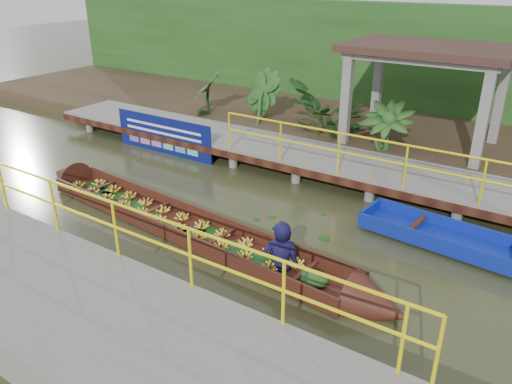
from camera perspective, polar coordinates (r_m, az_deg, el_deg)
The scene contains 10 objects.
ground at distance 11.45m, azimuth -6.48°, elevation -2.22°, with size 80.00×80.00×0.00m, color #2D3118.
land_strip at distance 17.37m, azimuth 9.52°, elevation 7.70°, with size 30.00×8.00×0.45m, color #312418.
far_dock at distance 13.83m, azimuth 2.57°, elevation 4.81°, with size 16.00×2.06×1.66m.
near_dock at distance 8.24m, azimuth -20.18°, elevation -12.82°, with size 18.00×2.40×1.73m.
pavilion at distance 14.73m, azimuth 19.16°, elevation 14.15°, with size 4.40×3.00×3.00m.
foliage_backdrop at distance 19.24m, azimuth 13.11°, elevation 14.45°, with size 30.00×0.80×4.00m, color #1A4416.
vendor_boat at distance 10.20m, azimuth -6.45°, elevation -3.86°, with size 9.83×1.80×2.34m.
moored_blue_boat at distance 10.49m, azimuth 24.82°, elevation -6.17°, with size 3.75×1.30×0.88m.
blue_banner at distance 15.07m, azimuth -10.55°, elevation 6.39°, with size 3.59×0.04×1.12m.
tropical_plants at distance 14.38m, azimuth 13.91°, elevation 7.94°, with size 14.21×1.21×1.51m.
Camera 1 is at (6.70, -7.78, 5.07)m, focal length 35.00 mm.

